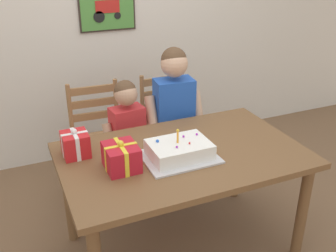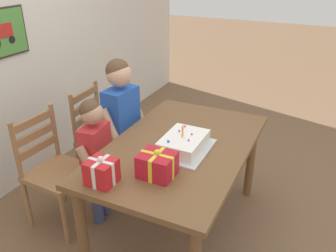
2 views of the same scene
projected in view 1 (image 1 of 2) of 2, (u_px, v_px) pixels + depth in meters
name	position (u px, v px, depth m)	size (l,w,h in m)	color
ground_plane	(181.00, 246.00, 2.77)	(20.00, 20.00, 0.00)	brown
back_wall	(106.00, 19.00, 3.56)	(6.40, 0.11, 2.60)	silver
dining_table	(183.00, 166.00, 2.49)	(1.50, 0.93, 0.75)	brown
birthday_cake	(179.00, 151.00, 2.37)	(0.44, 0.34, 0.19)	silver
gift_box_red_large	(75.00, 144.00, 2.39)	(0.16, 0.17, 0.18)	red
gift_box_beside_cake	(121.00, 157.00, 2.25)	(0.19, 0.22, 0.18)	red
chair_left	(99.00, 140.00, 3.21)	(0.44, 0.44, 0.92)	#996B42
chair_right	(170.00, 127.00, 3.44)	(0.44, 0.44, 0.92)	#996B42
child_older	(174.00, 110.00, 3.04)	(0.46, 0.27, 1.24)	#38426B
child_younger	(128.00, 133.00, 2.95)	(0.39, 0.23, 1.04)	#38426B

